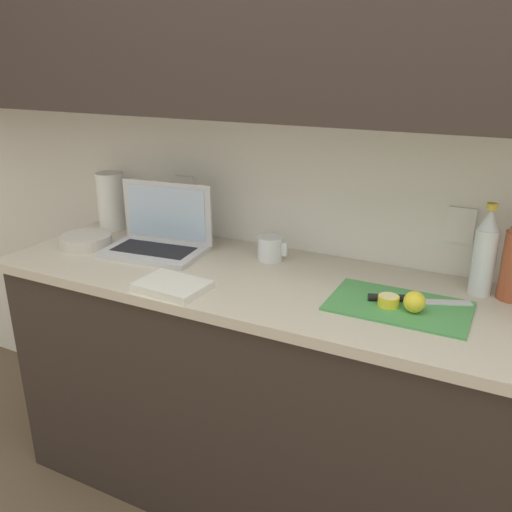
{
  "coord_description": "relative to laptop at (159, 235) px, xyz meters",
  "views": [
    {
      "loc": [
        0.41,
        -1.51,
        1.61
      ],
      "look_at": [
        -0.35,
        -0.01,
        0.99
      ],
      "focal_mm": 38.0,
      "sensor_mm": 36.0,
      "label": 1
    }
  ],
  "objects": [
    {
      "name": "wall_back",
      "position": [
        0.8,
        0.17,
        0.59
      ],
      "size": [
        5.2,
        0.38,
        2.6
      ],
      "color": "white",
      "rests_on": "ground_plane"
    },
    {
      "name": "counter_unit",
      "position": [
        0.83,
        -0.07,
        -0.51
      ],
      "size": [
        2.58,
        0.62,
        0.91
      ],
      "color": "#332823",
      "rests_on": "ground_plane"
    },
    {
      "name": "laptop",
      "position": [
        0.0,
        0.0,
        0.0
      ],
      "size": [
        0.4,
        0.28,
        0.25
      ],
      "rotation": [
        0.0,
        0.0,
        0.1
      ],
      "color": "silver",
      "rests_on": "counter_unit"
    },
    {
      "name": "cutting_board",
      "position": [
        0.94,
        -0.09,
        -0.06
      ],
      "size": [
        0.41,
        0.25,
        0.01
      ],
      "primitive_type": "cube",
      "color": "#4C9E51",
      "rests_on": "counter_unit"
    },
    {
      "name": "knife",
      "position": [
        0.94,
        -0.06,
        -0.04
      ],
      "size": [
        0.29,
        0.14,
        0.02
      ],
      "rotation": [
        0.0,
        0.0,
        0.39
      ],
      "color": "silver",
      "rests_on": "cutting_board"
    },
    {
      "name": "lemon_half_cut",
      "position": [
        0.91,
        -0.11,
        -0.04
      ],
      "size": [
        0.06,
        0.06,
        0.03
      ],
      "color": "yellow",
      "rests_on": "cutting_board"
    },
    {
      "name": "lemon_whole_beside",
      "position": [
        0.98,
        -0.12,
        -0.02
      ],
      "size": [
        0.06,
        0.06,
        0.06
      ],
      "color": "yellow",
      "rests_on": "cutting_board"
    },
    {
      "name": "bottle_oil_tall",
      "position": [
        1.14,
        0.12,
        0.07
      ],
      "size": [
        0.07,
        0.07,
        0.29
      ],
      "color": "silver",
      "rests_on": "counter_unit"
    },
    {
      "name": "measuring_cup",
      "position": [
        0.42,
        0.1,
        -0.02
      ],
      "size": [
        0.11,
        0.09,
        0.09
      ],
      "color": "silver",
      "rests_on": "counter_unit"
    },
    {
      "name": "bowl_white",
      "position": [
        -0.29,
        -0.09,
        -0.04
      ],
      "size": [
        0.2,
        0.2,
        0.05
      ],
      "color": "beige",
      "rests_on": "counter_unit"
    },
    {
      "name": "paper_towel_roll",
      "position": [
        -0.35,
        0.15,
        0.06
      ],
      "size": [
        0.12,
        0.12,
        0.24
      ],
      "color": "white",
      "rests_on": "counter_unit"
    },
    {
      "name": "dish_towel",
      "position": [
        0.26,
        -0.29,
        -0.05
      ],
      "size": [
        0.23,
        0.17,
        0.02
      ],
      "primitive_type": "cube",
      "rotation": [
        0.0,
        0.0,
        -0.06
      ],
      "color": "silver",
      "rests_on": "counter_unit"
    }
  ]
}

